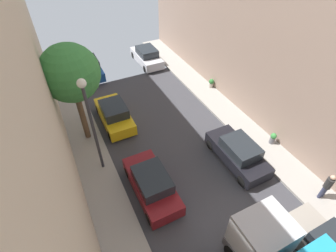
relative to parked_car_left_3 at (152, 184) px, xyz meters
name	(u,v)px	position (x,y,z in m)	size (l,w,h in m)	color
ground	(241,238)	(2.70, -4.11, -0.72)	(32.00, 32.00, 0.00)	#38383D
sidewalk_right	(317,196)	(7.70, -4.11, -0.64)	(2.00, 44.00, 0.15)	gray
parked_car_left_3	(152,184)	(0.00, 0.00, 0.00)	(1.78, 4.20, 1.57)	maroon
parked_car_left_4	(114,114)	(0.00, 6.46, 0.00)	(1.78, 4.20, 1.57)	gold
parked_car_left_5	(89,67)	(0.00, 13.81, 0.00)	(1.78, 4.20, 1.57)	#194799
parked_car_right_2	(238,153)	(5.40, -0.22, 0.00)	(1.78, 4.20, 1.57)	black
parked_car_right_3	(147,56)	(5.40, 13.54, 0.00)	(1.78, 4.20, 1.57)	silver
pedestrian	(327,186)	(7.76, -4.24, 0.35)	(0.40, 0.36, 1.72)	#2D334C
street_tree_0	(70,74)	(-2.09, 5.73, 4.09)	(3.23, 3.23, 6.31)	brown
potted_plant_0	(211,83)	(8.44, 7.11, -0.17)	(0.42, 0.42, 0.74)	#B2A899
potted_plant_2	(273,138)	(8.30, -0.08, -0.16)	(0.38, 0.38, 0.77)	slate
lamp_post	(90,115)	(-1.90, 2.80, 3.26)	(0.44, 0.44, 5.87)	#333338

